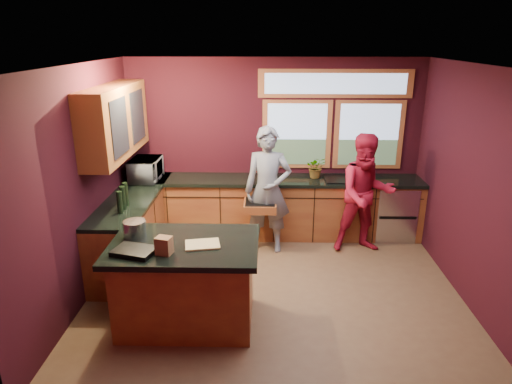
{
  "coord_description": "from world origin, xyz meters",
  "views": [
    {
      "loc": [
        -0.11,
        -4.95,
        3.0
      ],
      "look_at": [
        -0.24,
        0.4,
        1.15
      ],
      "focal_mm": 32.0,
      "sensor_mm": 36.0,
      "label": 1
    }
  ],
  "objects_px": {
    "cutting_board": "(202,244)",
    "person_grey": "(268,190)",
    "island": "(186,282)",
    "person_red": "(366,194)",
    "stock_pot": "(135,229)"
  },
  "relations": [
    {
      "from": "island",
      "to": "cutting_board",
      "type": "bearing_deg",
      "value": -14.04
    },
    {
      "from": "person_red",
      "to": "island",
      "type": "bearing_deg",
      "value": -147.21
    },
    {
      "from": "island",
      "to": "person_red",
      "type": "bearing_deg",
      "value": 38.94
    },
    {
      "from": "cutting_board",
      "to": "island",
      "type": "bearing_deg",
      "value": 165.96
    },
    {
      "from": "stock_pot",
      "to": "cutting_board",
      "type": "bearing_deg",
      "value": -14.93
    },
    {
      "from": "person_grey",
      "to": "cutting_board",
      "type": "distance_m",
      "value": 2.0
    },
    {
      "from": "island",
      "to": "cutting_board",
      "type": "height_order",
      "value": "cutting_board"
    },
    {
      "from": "cutting_board",
      "to": "person_grey",
      "type": "bearing_deg",
      "value": 70.26
    },
    {
      "from": "person_grey",
      "to": "cutting_board",
      "type": "height_order",
      "value": "person_grey"
    },
    {
      "from": "stock_pot",
      "to": "person_red",
      "type": "bearing_deg",
      "value": 30.83
    },
    {
      "from": "island",
      "to": "person_red",
      "type": "height_order",
      "value": "person_red"
    },
    {
      "from": "island",
      "to": "person_grey",
      "type": "xyz_separation_m",
      "value": [
        0.87,
        1.83,
        0.43
      ]
    },
    {
      "from": "person_grey",
      "to": "person_red",
      "type": "relative_size",
      "value": 1.05
    },
    {
      "from": "island",
      "to": "person_grey",
      "type": "bearing_deg",
      "value": 64.46
    },
    {
      "from": "person_grey",
      "to": "stock_pot",
      "type": "bearing_deg",
      "value": -125.49
    }
  ]
}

